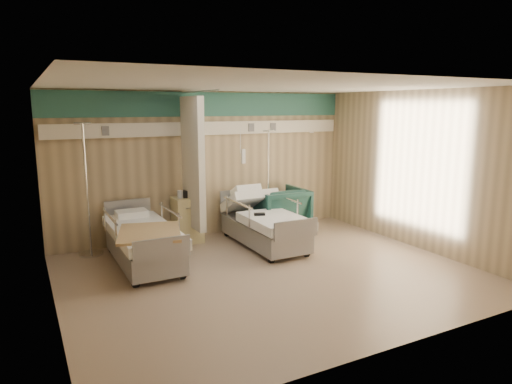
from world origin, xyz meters
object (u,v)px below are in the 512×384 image
(bed_left, at_px, (144,246))
(visitor_armchair, at_px, (278,211))
(bedside_cabinet, at_px, (187,220))
(iv_stand_left, at_px, (90,229))
(iv_stand_right, at_px, (268,212))
(bed_right, at_px, (264,229))

(bed_left, bearing_deg, visitor_armchair, 11.89)
(bedside_cabinet, xyz_separation_m, iv_stand_left, (-1.73, 0.02, 0.04))
(bed_left, height_order, visitor_armchair, visitor_armchair)
(visitor_armchair, bearing_deg, bedside_cabinet, -7.59)
(visitor_armchair, relative_size, iv_stand_right, 0.50)
(bedside_cabinet, bearing_deg, bed_left, -139.40)
(bedside_cabinet, relative_size, iv_stand_right, 0.41)
(iv_stand_left, bearing_deg, visitor_armchair, -5.25)
(bedside_cabinet, bearing_deg, iv_stand_left, 179.18)
(bed_right, relative_size, visitor_armchair, 2.10)
(bedside_cabinet, height_order, visitor_armchair, visitor_armchair)
(iv_stand_right, bearing_deg, bed_left, -164.45)
(bed_right, xyz_separation_m, iv_stand_left, (-2.88, 0.92, 0.15))
(visitor_armchair, relative_size, iv_stand_left, 0.46)
(bed_left, distance_m, iv_stand_right, 2.80)
(visitor_armchair, distance_m, iv_stand_right, 0.22)
(bed_left, height_order, iv_stand_right, iv_stand_right)
(bed_left, bearing_deg, iv_stand_left, 126.52)
(bed_right, height_order, iv_stand_right, iv_stand_right)
(bed_right, distance_m, bedside_cabinet, 1.46)
(bedside_cabinet, distance_m, iv_stand_left, 1.74)
(bed_right, bearing_deg, iv_stand_left, 162.23)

